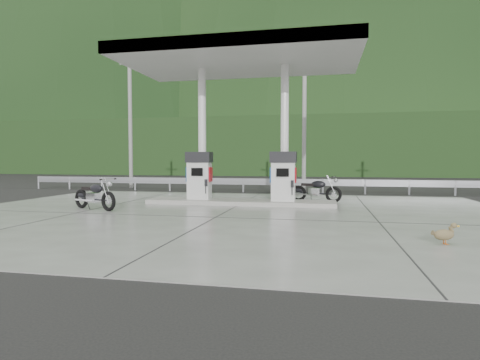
% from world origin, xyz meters
% --- Properties ---
extents(ground, '(160.00, 160.00, 0.00)m').
position_xyz_m(ground, '(0.00, 0.00, 0.00)').
color(ground, black).
rests_on(ground, ground).
extents(forecourt_apron, '(18.00, 14.00, 0.02)m').
position_xyz_m(forecourt_apron, '(0.00, 0.00, 0.01)').
color(forecourt_apron, slate).
rests_on(forecourt_apron, ground).
extents(pump_island, '(7.00, 1.40, 0.15)m').
position_xyz_m(pump_island, '(0.00, 2.50, 0.10)').
color(pump_island, gray).
rests_on(pump_island, forecourt_apron).
extents(gas_pump_left, '(0.95, 0.55, 1.80)m').
position_xyz_m(gas_pump_left, '(-1.60, 2.50, 1.07)').
color(gas_pump_left, silver).
rests_on(gas_pump_left, pump_island).
extents(gas_pump_right, '(0.95, 0.55, 1.80)m').
position_xyz_m(gas_pump_right, '(1.60, 2.50, 1.07)').
color(gas_pump_right, silver).
rests_on(gas_pump_right, pump_island).
extents(canopy_column_left, '(0.30, 0.30, 5.00)m').
position_xyz_m(canopy_column_left, '(-1.60, 2.90, 2.67)').
color(canopy_column_left, silver).
rests_on(canopy_column_left, pump_island).
extents(canopy_column_right, '(0.30, 0.30, 5.00)m').
position_xyz_m(canopy_column_right, '(1.60, 2.90, 2.67)').
color(canopy_column_right, silver).
rests_on(canopy_column_right, pump_island).
extents(canopy_roof, '(8.50, 5.00, 0.40)m').
position_xyz_m(canopy_roof, '(0.00, 2.50, 5.37)').
color(canopy_roof, silver).
rests_on(canopy_roof, canopy_column_left).
extents(guardrail, '(26.00, 0.16, 1.42)m').
position_xyz_m(guardrail, '(0.00, 8.00, 0.71)').
color(guardrail, '#9C9EA4').
rests_on(guardrail, ground).
extents(road, '(60.00, 7.00, 0.01)m').
position_xyz_m(road, '(0.00, 11.50, 0.00)').
color(road, black).
rests_on(road, ground).
extents(utility_pole_a, '(0.22, 0.22, 8.00)m').
position_xyz_m(utility_pole_a, '(-8.00, 9.50, 4.00)').
color(utility_pole_a, gray).
rests_on(utility_pole_a, ground).
extents(utility_pole_b, '(0.22, 0.22, 8.00)m').
position_xyz_m(utility_pole_b, '(2.00, 9.50, 4.00)').
color(utility_pole_b, gray).
rests_on(utility_pole_b, ground).
extents(tree_band, '(80.00, 6.00, 6.00)m').
position_xyz_m(tree_band, '(0.00, 30.00, 3.00)').
color(tree_band, black).
rests_on(tree_band, ground).
extents(forested_hills, '(100.00, 40.00, 140.00)m').
position_xyz_m(forested_hills, '(0.00, 60.00, 0.00)').
color(forested_hills, black).
rests_on(forested_hills, ground).
extents(motorcycle_left, '(2.03, 1.30, 0.92)m').
position_xyz_m(motorcycle_left, '(-4.43, -0.08, 0.48)').
color(motorcycle_left, black).
rests_on(motorcycle_left, forecourt_apron).
extents(motorcycle_right, '(1.98, 0.99, 0.90)m').
position_xyz_m(motorcycle_right, '(2.74, 3.91, 0.47)').
color(motorcycle_right, black).
rests_on(motorcycle_right, forecourt_apron).
extents(duck, '(0.52, 0.28, 0.36)m').
position_xyz_m(duck, '(5.38, -3.60, 0.20)').
color(duck, brown).
rests_on(duck, forecourt_apron).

